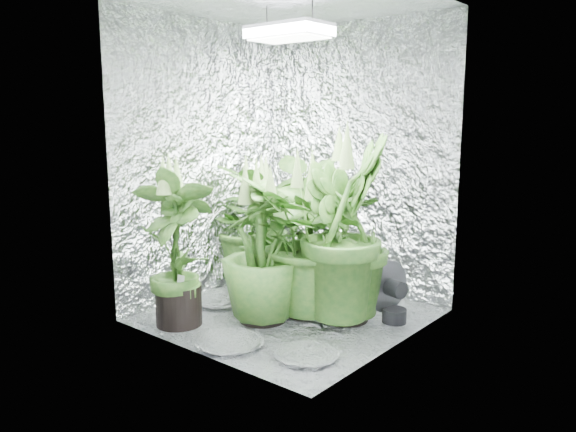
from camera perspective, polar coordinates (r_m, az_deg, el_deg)
The scene contains 12 objects.
ground at distance 3.82m, azimuth 0.08°, elevation -10.03°, with size 1.60×1.60×0.00m, color white.
walls at distance 3.60m, azimuth 0.08°, elevation 5.08°, with size 1.62×1.62×2.00m.
ceiling at distance 3.65m, azimuth 0.09°, elevation 20.90°, with size 1.60×1.60×0.01m, color white.
grow_lamp at distance 3.62m, azimuth 0.09°, elevation 18.20°, with size 0.50×0.30×0.22m.
plant_a at distance 4.38m, azimuth -3.15°, elevation -0.80°, with size 0.94×0.94×1.04m.
plant_b at distance 3.93m, azimuth 2.28°, elevation -2.52°, with size 0.67×0.67×0.99m.
plant_c at distance 3.60m, azimuth 5.97°, elevation -1.40°, with size 0.72×0.72×1.28m.
plant_d at distance 3.60m, azimuth -2.65°, elevation -3.44°, with size 0.75×0.75×1.05m.
plant_e at distance 3.70m, azimuth 1.56°, elevation -2.19°, with size 1.01×1.01×1.11m.
plant_f at distance 3.59m, azimuth -11.23°, elevation -3.18°, with size 0.73×0.73×1.10m.
circulation_fan at distance 3.73m, azimuth 10.44°, elevation -7.98°, with size 0.19×0.34×0.40m.
plant_label at distance 3.57m, azimuth -10.87°, elevation -6.61°, with size 0.05×0.01×0.08m, color white.
Camera 1 is at (2.28, -2.77, 1.32)m, focal length 35.00 mm.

